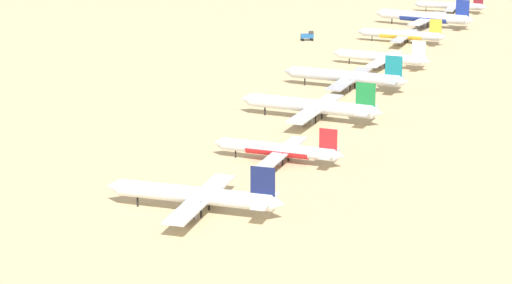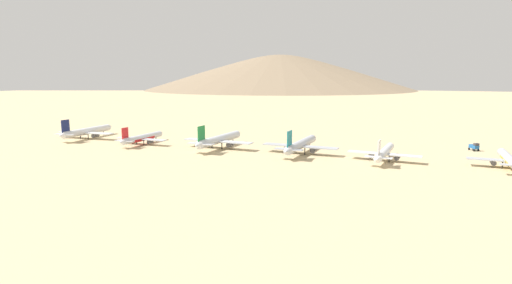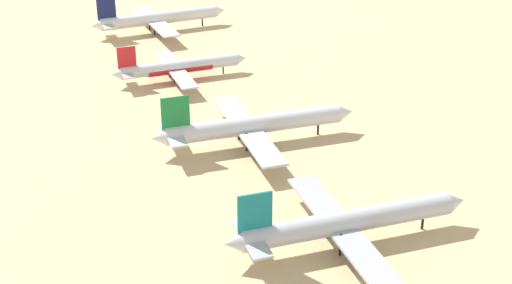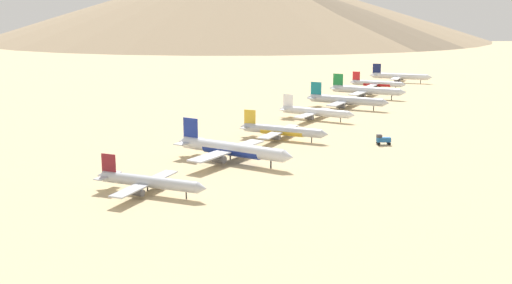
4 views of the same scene
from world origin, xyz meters
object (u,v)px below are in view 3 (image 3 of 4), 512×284
object	(u,v)px
parked_jet_5	(252,125)
parked_jet_6	(179,67)
parked_jet_7	(158,18)
parked_jet_4	(346,222)

from	to	relation	value
parked_jet_5	parked_jet_6	xyz separation A→B (m)	(-5.83, 43.26, -0.92)
parked_jet_5	parked_jet_7	size ratio (longest dim) A/B	1.05
parked_jet_5	parked_jet_7	bearing A→B (deg)	91.36
parked_jet_4	parked_jet_7	size ratio (longest dim) A/B	1.02
parked_jet_6	parked_jet_7	size ratio (longest dim) A/B	0.84
parked_jet_7	parked_jet_5	bearing A→B (deg)	-88.64
parked_jet_6	parked_jet_7	distance (m)	43.17
parked_jet_4	parked_jet_7	bearing A→B (deg)	91.99
parked_jet_5	parked_jet_6	size ratio (longest dim) A/B	1.24
parked_jet_5	parked_jet_7	xyz separation A→B (m)	(-2.05, 86.25, -0.21)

